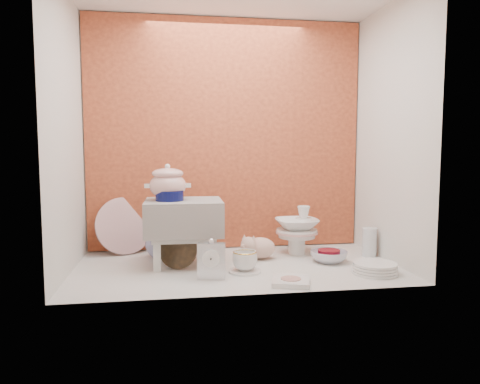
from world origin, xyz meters
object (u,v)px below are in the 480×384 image
object	(u,v)px
mantel_clock	(211,259)
porcelain_tower	(297,230)
plush_pig	(260,248)
dinner_plate_stack	(375,268)
floral_platter	(124,226)
crystal_bowl	(329,256)
step_stool	(184,232)
blue_white_vase	(163,240)
gold_rim_teacup	(245,260)
soup_tureen	(168,182)

from	to	relation	value
mantel_clock	porcelain_tower	distance (m)	0.75
plush_pig	dinner_plate_stack	bearing A→B (deg)	-44.59
floral_platter	porcelain_tower	world-z (taller)	floral_platter
crystal_bowl	mantel_clock	bearing A→B (deg)	-161.58
step_stool	blue_white_vase	world-z (taller)	step_stool
plush_pig	crystal_bowl	world-z (taller)	plush_pig
plush_pig	gold_rim_teacup	size ratio (longest dim) A/B	1.79
porcelain_tower	blue_white_vase	bearing A→B (deg)	178.09
gold_rim_teacup	soup_tureen	bearing A→B (deg)	150.70
floral_platter	plush_pig	size ratio (longest dim) A/B	1.52
floral_platter	blue_white_vase	world-z (taller)	floral_platter
blue_white_vase	mantel_clock	world-z (taller)	blue_white_vase
floral_platter	blue_white_vase	distance (m)	0.29
mantel_clock	dinner_plate_stack	xyz separation A→B (m)	(0.87, -0.03, -0.07)
soup_tureen	floral_platter	bearing A→B (deg)	130.26
step_stool	plush_pig	bearing A→B (deg)	8.27
mantel_clock	porcelain_tower	size ratio (longest dim) A/B	0.67
floral_platter	mantel_clock	distance (m)	0.82
step_stool	floral_platter	size ratio (longest dim) A/B	1.18
soup_tureen	floral_platter	xyz separation A→B (m)	(-0.28, 0.33, -0.30)
plush_pig	step_stool	bearing A→B (deg)	178.80
blue_white_vase	plush_pig	distance (m)	0.59
gold_rim_teacup	dinner_plate_stack	distance (m)	0.69
mantel_clock	step_stool	bearing A→B (deg)	122.51
step_stool	blue_white_vase	distance (m)	0.23
blue_white_vase	dinner_plate_stack	bearing A→B (deg)	-25.20
blue_white_vase	dinner_plate_stack	size ratio (longest dim) A/B	0.90
soup_tureen	blue_white_vase	world-z (taller)	soup_tureen
soup_tureen	floral_platter	distance (m)	0.52
step_stool	blue_white_vase	xyz separation A→B (m)	(-0.12, 0.18, -0.08)
mantel_clock	gold_rim_teacup	distance (m)	0.21
step_stool	dinner_plate_stack	distance (m)	1.07
blue_white_vase	mantel_clock	xyz separation A→B (m)	(0.25, -0.49, -0.01)
floral_platter	plush_pig	bearing A→B (deg)	-19.03
step_stool	floral_platter	xyz separation A→B (m)	(-0.36, 0.34, -0.01)
mantel_clock	porcelain_tower	xyz separation A→B (m)	(0.58, 0.47, 0.05)
gold_rim_teacup	blue_white_vase	bearing A→B (deg)	137.80
floral_platter	plush_pig	distance (m)	0.87
soup_tureen	dinner_plate_stack	xyz separation A→B (m)	(1.08, -0.35, -0.45)
soup_tureen	dinner_plate_stack	bearing A→B (deg)	-18.13
floral_platter	gold_rim_teacup	size ratio (longest dim) A/B	2.72
step_stool	crystal_bowl	xyz separation A→B (m)	(0.84, -0.07, -0.15)
porcelain_tower	gold_rim_teacup	bearing A→B (deg)	-136.62
soup_tureen	step_stool	bearing A→B (deg)	-7.12
floral_platter	crystal_bowl	distance (m)	1.28
mantel_clock	dinner_plate_stack	bearing A→B (deg)	7.91
gold_rim_teacup	floral_platter	bearing A→B (deg)	140.87
step_stool	gold_rim_teacup	distance (m)	0.40
blue_white_vase	porcelain_tower	bearing A→B (deg)	-1.91
crystal_bowl	soup_tureen	bearing A→B (deg)	174.72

